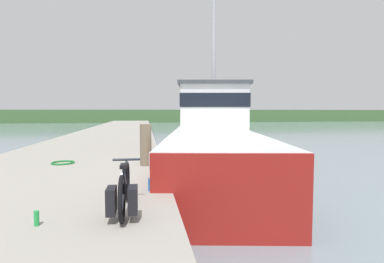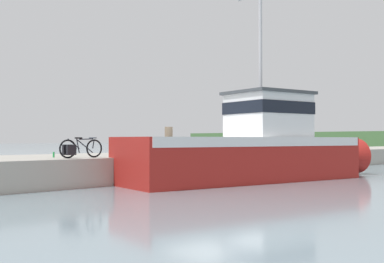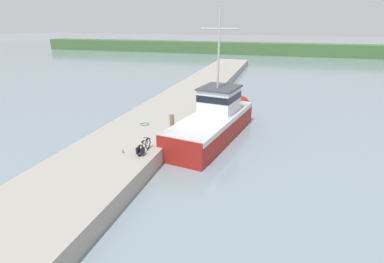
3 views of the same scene
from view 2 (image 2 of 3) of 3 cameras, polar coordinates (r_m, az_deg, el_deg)
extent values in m
plane|color=gray|center=(17.63, 1.57, -6.12)|extent=(320.00, 320.00, 0.00)
cube|color=#A39E93|center=(20.64, -6.53, -4.02)|extent=(5.41, 80.00, 0.96)
cube|color=maroon|center=(18.44, 6.23, -3.27)|extent=(4.54, 10.23, 1.68)
cone|color=maroon|center=(22.66, 17.54, -2.80)|extent=(1.87, 2.02, 1.59)
cube|color=silver|center=(18.43, 6.23, -1.19)|extent=(4.56, 10.05, 0.34)
cube|color=silver|center=(19.27, 9.02, 1.82)|extent=(2.76, 3.08, 1.68)
cube|color=black|center=(19.29, 9.02, 2.69)|extent=(2.81, 3.14, 0.47)
cube|color=#3D4247|center=(19.33, 9.02, 4.48)|extent=(2.98, 3.32, 0.12)
cylinder|color=#B2B2B7|center=(19.49, 8.10, 12.37)|extent=(0.14, 0.14, 5.21)
torus|color=black|center=(16.60, -14.51, -2.00)|extent=(0.06, 0.64, 0.64)
torus|color=black|center=(17.12, -11.52, -1.98)|extent=(0.06, 0.64, 0.64)
cylinder|color=#232833|center=(16.69, -14.01, -2.25)|extent=(0.04, 0.35, 0.18)
cylinder|color=#232833|center=(16.79, -13.36, -1.67)|extent=(0.04, 0.14, 0.48)
cylinder|color=#232833|center=(16.71, -13.86, -1.43)|extent=(0.04, 0.46, 0.36)
cylinder|color=#232833|center=(16.92, -12.59, -1.69)|extent=(0.04, 0.65, 0.49)
cylinder|color=#232833|center=(16.95, -12.44, -0.89)|extent=(0.04, 0.53, 0.05)
cylinder|color=#232833|center=(17.10, -11.60, -1.45)|extent=(0.04, 0.10, 0.32)
cylinder|color=#232833|center=(17.09, -11.69, -0.75)|extent=(0.44, 0.04, 0.04)
cube|color=black|center=(16.80, -13.30, -0.76)|extent=(0.10, 0.24, 0.05)
cube|color=black|center=(16.75, -14.59, -2.10)|extent=(0.12, 0.32, 0.35)
cube|color=black|center=(16.51, -14.12, -2.12)|extent=(0.12, 0.32, 0.35)
cylinder|color=#756651|center=(18.77, -2.79, -1.16)|extent=(0.31, 0.31, 1.12)
torus|color=#197A2D|center=(20.99, -5.59, -2.60)|extent=(0.62, 0.62, 0.05)
cylinder|color=blue|center=(17.09, -9.39, -2.66)|extent=(0.07, 0.07, 0.24)
cylinder|color=green|center=(17.58, -16.08, -2.66)|extent=(0.06, 0.06, 0.19)
camera|label=1|loc=(14.77, -27.38, 2.38)|focal=28.00mm
camera|label=3|loc=(11.14, -78.28, 34.19)|focal=28.00mm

